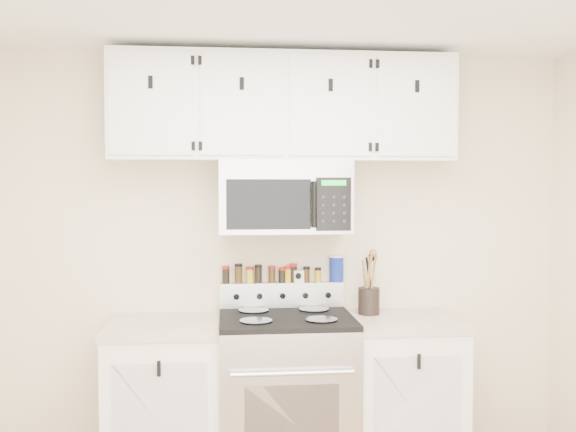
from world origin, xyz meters
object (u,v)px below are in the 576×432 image
object	(u,v)px
microwave	(284,197)
range	(286,396)
utensil_crock	(369,299)
salt_canister	(336,269)

from	to	relation	value
microwave	range	bearing A→B (deg)	-90.23
range	microwave	world-z (taller)	microwave
microwave	utensil_crock	distance (m)	0.80
microwave	utensil_crock	size ratio (longest dim) A/B	2.03
microwave	salt_canister	size ratio (longest dim) A/B	4.68
range	microwave	xyz separation A→B (m)	(0.00, 0.13, 1.14)
range	utensil_crock	bearing A→B (deg)	15.84
utensil_crock	salt_canister	size ratio (longest dim) A/B	2.31
microwave	salt_canister	bearing A→B (deg)	24.61
utensil_crock	salt_canister	distance (m)	0.28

